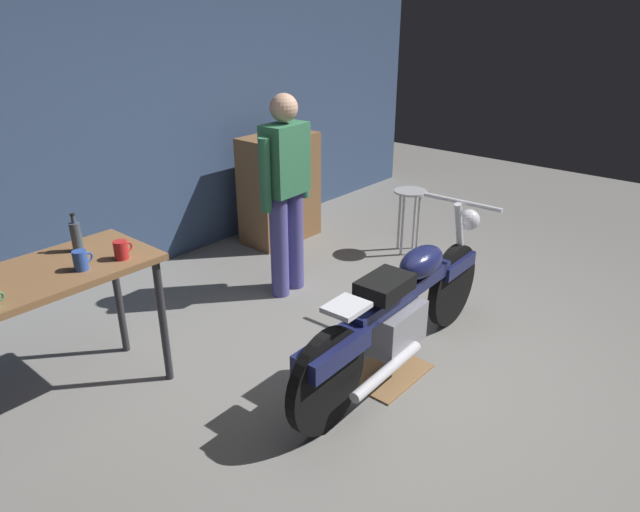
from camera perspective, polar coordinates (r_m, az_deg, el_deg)
name	(u,v)px	position (r m, az deg, el deg)	size (l,w,h in m)	color
ground_plane	(397,371)	(3.96, 7.72, -11.39)	(12.00, 12.00, 0.00)	gray
back_wall	(135,98)	(5.33, -18.09, 14.86)	(8.00, 0.12, 3.10)	#384C70
workbench	(41,292)	(3.59, -26.20, -3.22)	(1.30, 0.64, 0.90)	brown
motorcycle	(402,308)	(3.79, 8.18, -5.20)	(2.19, 0.60, 1.00)	black
person_standing	(286,188)	(4.64, -3.46, 6.84)	(0.57, 0.24, 1.67)	#4D498E
shop_stool	(410,204)	(5.64, 8.98, 5.14)	(0.32, 0.32, 0.64)	#B2B2B7
wooden_dresser	(280,188)	(5.92, -4.06, 6.77)	(0.80, 0.47, 1.10)	brown
drip_tray	(387,373)	(3.93, 6.77, -11.53)	(0.56, 0.40, 0.01)	olive
mug_red_diner	(121,250)	(3.53, -19.30, 0.59)	(0.12, 0.08, 0.11)	red
mug_blue_enamel	(81,260)	(3.47, -22.86, -0.39)	(0.12, 0.08, 0.11)	#2D51AD
bottle	(76,236)	(3.73, -23.25, 1.86)	(0.06, 0.06, 0.24)	#3F4C59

